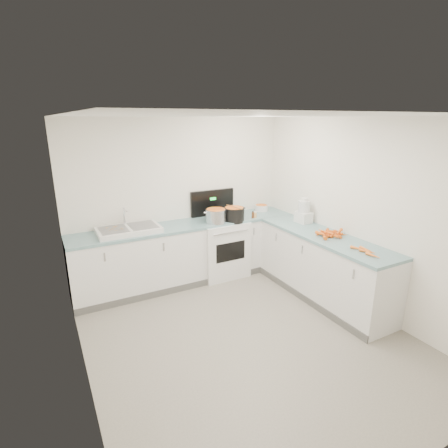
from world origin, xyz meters
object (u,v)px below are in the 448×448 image
food_processor (304,212)px  steel_pot (216,217)px  stove (221,247)px  black_pot (234,215)px  sink (129,230)px  extract_bottle (253,215)px  spice_jar (255,215)px  mixing_bowl (261,208)px

food_processor → steel_pot: bearing=152.1°
stove → steel_pot: size_ratio=4.31×
stove → black_pot: 0.60m
sink → extract_bottle: bearing=-6.2°
stove → steel_pot: (-0.15, -0.14, 0.56)m
black_pot → spice_jar: size_ratio=3.67×
steel_pot → black_pot: (0.31, -0.02, -0.00)m
stove → sink: (-1.45, 0.02, 0.50)m
mixing_bowl → extract_bottle: size_ratio=2.31×
extract_bottle → mixing_bowl: bearing=40.3°
food_processor → extract_bottle: bearing=134.0°
sink → food_processor: 2.61m
extract_bottle → steel_pot: bearing=174.7°
sink → food_processor: size_ratio=2.23×
sink → steel_pot: sink is taller
spice_jar → mixing_bowl: bearing=43.3°
steel_pot → stove: bearing=42.1°
steel_pot → extract_bottle: steel_pot is taller
stove → extract_bottle: 0.73m
mixing_bowl → sink: bearing=-177.2°
mixing_bowl → spice_jar: (-0.33, -0.31, -0.01)m
black_pot → sink: bearing=173.8°
stove → spice_jar: (0.53, -0.18, 0.51)m
steel_pot → sink: bearing=173.3°
stove → spice_jar: size_ratio=15.78×
black_pot → food_processor: 1.07m
sink → mixing_bowl: (2.31, 0.11, 0.01)m
stove → extract_bottle: bearing=-22.0°
steel_pot → food_processor: 1.34m
mixing_bowl → food_processor: food_processor is taller
mixing_bowl → extract_bottle: 0.50m
extract_bottle → spice_jar: bearing=12.0°
sink → spice_jar: bearing=-5.8°
stove → spice_jar: 0.76m
mixing_bowl → food_processor: size_ratio=0.59×
sink → spice_jar: 1.99m
black_pot → mixing_bowl: bearing=22.0°
spice_jar → food_processor: (0.50, -0.58, 0.12)m
stove → black_pot: size_ratio=4.30×
mixing_bowl → food_processor: bearing=-79.2°
stove → food_processor: (1.04, -0.77, 0.63)m
sink → stove: bearing=-0.6°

